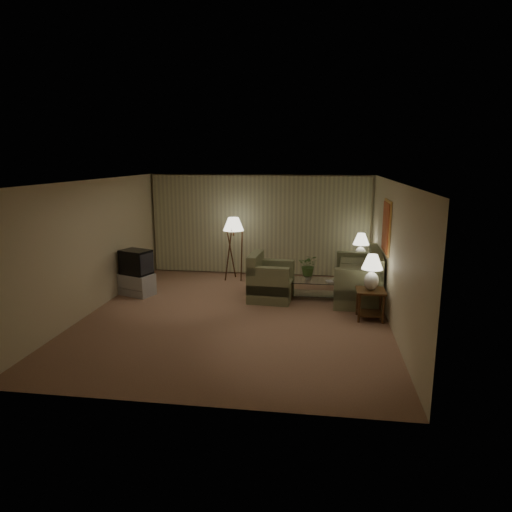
{
  "coord_description": "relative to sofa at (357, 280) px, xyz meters",
  "views": [
    {
      "loc": [
        1.62,
        -8.67,
        3.14
      ],
      "look_at": [
        0.31,
        0.6,
        1.11
      ],
      "focal_mm": 32.0,
      "sensor_mm": 36.0,
      "label": 1
    }
  ],
  "objects": [
    {
      "name": "ground",
      "position": [
        -2.5,
        -1.49,
        -0.44
      ],
      "size": [
        7.0,
        7.0,
        0.0
      ],
      "primitive_type": "plane",
      "color": "#A87B5C",
      "rests_on": "ground"
    },
    {
      "name": "room_shell",
      "position": [
        -2.48,
        0.02,
        1.31
      ],
      "size": [
        6.04,
        7.02,
        2.72
      ],
      "color": "beige",
      "rests_on": "ground"
    },
    {
      "name": "sofa",
      "position": [
        0.0,
        0.0,
        0.0
      ],
      "size": [
        2.09,
        1.23,
        0.88
      ],
      "rotation": [
        0.0,
        0.0,
        -1.63
      ],
      "color": "#7D805A",
      "rests_on": "ground"
    },
    {
      "name": "armchair",
      "position": [
        -1.93,
        -0.35,
        -0.03
      ],
      "size": [
        1.11,
        1.06,
        0.83
      ],
      "rotation": [
        0.0,
        0.0,
        1.5
      ],
      "color": "#7D805A",
      "rests_on": "ground"
    },
    {
      "name": "side_table_near",
      "position": [
        0.15,
        -1.35,
        -0.03
      ],
      "size": [
        0.55,
        0.55,
        0.6
      ],
      "color": "#34190E",
      "rests_on": "ground"
    },
    {
      "name": "side_table_far",
      "position": [
        0.15,
        1.25,
        -0.03
      ],
      "size": [
        0.54,
        0.46,
        0.6
      ],
      "color": "#34190E",
      "rests_on": "ground"
    },
    {
      "name": "table_lamp_near",
      "position": [
        0.15,
        -1.35,
        0.58
      ],
      "size": [
        0.41,
        0.41,
        0.71
      ],
      "color": "silver",
      "rests_on": "side_table_near"
    },
    {
      "name": "table_lamp_far",
      "position": [
        0.15,
        1.25,
        0.57
      ],
      "size": [
        0.4,
        0.4,
        0.7
      ],
      "color": "silver",
      "rests_on": "side_table_far"
    },
    {
      "name": "coffee_table",
      "position": [
        -0.95,
        -0.1,
        -0.16
      ],
      "size": [
        1.16,
        0.63,
        0.41
      ],
      "color": "silver",
      "rests_on": "ground"
    },
    {
      "name": "tv_cabinet",
      "position": [
        -5.05,
        -0.43,
        -0.19
      ],
      "size": [
        1.07,
        0.98,
        0.5
      ],
      "primitive_type": "cube",
      "rotation": [
        0.0,
        0.0,
        -0.36
      ],
      "color": "#A4A4A6",
      "rests_on": "ground"
    },
    {
      "name": "crt_tv",
      "position": [
        -5.05,
        -0.43,
        0.34
      ],
      "size": [
        0.97,
        0.9,
        0.56
      ],
      "primitive_type": "cube",
      "rotation": [
        0.0,
        0.0,
        -0.36
      ],
      "color": "black",
      "rests_on": "tv_cabinet"
    },
    {
      "name": "floor_lamp",
      "position": [
        -3.07,
        1.21,
        0.42
      ],
      "size": [
        0.53,
        0.53,
        1.64
      ],
      "color": "#34190E",
      "rests_on": "ground"
    },
    {
      "name": "ottoman",
      "position": [
        -2.16,
        0.53,
        -0.25
      ],
      "size": [
        0.67,
        0.67,
        0.37
      ],
      "primitive_type": "cylinder",
      "rotation": [
        0.0,
        0.0,
        -0.23
      ],
      "color": "#974E33",
      "rests_on": "ground"
    },
    {
      "name": "vase",
      "position": [
        -1.1,
        -0.1,
        0.06
      ],
      "size": [
        0.16,
        0.16,
        0.16
      ],
      "primitive_type": "imported",
      "rotation": [
        0.0,
        0.0,
        -0.08
      ],
      "color": "white",
      "rests_on": "coffee_table"
    },
    {
      "name": "flowers",
      "position": [
        -1.1,
        -0.1,
        0.38
      ],
      "size": [
        0.47,
        0.41,
        0.49
      ],
      "primitive_type": "imported",
      "rotation": [
        0.0,
        0.0,
        -0.08
      ],
      "color": "#4B7232",
      "rests_on": "vase"
    },
    {
      "name": "book",
      "position": [
        -0.7,
        -0.2,
        -0.02
      ],
      "size": [
        0.2,
        0.24,
        0.02
      ],
      "primitive_type": "imported",
      "rotation": [
        0.0,
        0.0,
        0.27
      ],
      "color": "olive",
      "rests_on": "coffee_table"
    }
  ]
}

